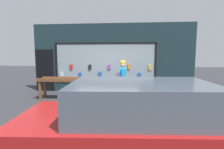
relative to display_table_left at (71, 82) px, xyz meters
The scene contains 7 objects.
ground_plane 1.88m from the display_table_left, 28.11° to the right, with size 40.00×40.00×0.00m, color #2D2D33.
shopfront_facade 2.34m from the display_table_left, 47.14° to the left, with size 7.80×0.29×3.34m.
display_table_left is the anchor object (origin of this frame).
display_table_right 3.05m from the display_table_left, ahead, with size 2.75×0.61×0.88m.
person_browsing 2.21m from the display_table_left, 12.13° to the right, with size 0.23×0.66×1.65m.
small_dog 1.94m from the display_table_left, 19.15° to the right, with size 0.39×0.55×0.42m.
parked_car 4.82m from the display_table_left, 57.51° to the right, with size 4.24×2.09×1.41m.
Camera 1 is at (0.86, -6.14, 1.88)m, focal length 28.00 mm.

